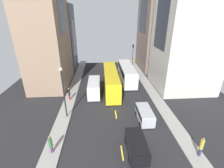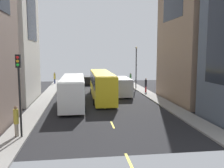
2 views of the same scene
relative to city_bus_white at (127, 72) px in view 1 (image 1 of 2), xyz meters
name	(u,v)px [view 1 (image 1 of 2)]	position (x,y,z in m)	size (l,w,h in m)	color
ground_plane	(112,93)	(3.53, 5.72, -2.01)	(40.62, 40.62, 0.00)	black
sidewalk_west	(151,91)	(-3.83, 5.72, -1.93)	(1.89, 44.00, 0.15)	gray
sidewalk_east	(72,94)	(10.90, 5.72, -1.93)	(1.89, 44.00, 0.15)	gray
lane_stripe_0	(107,62)	(3.53, -15.28, -2.00)	(0.16, 2.00, 0.01)	yellow
lane_stripe_1	(109,69)	(3.53, -8.28, -2.00)	(0.16, 2.00, 0.01)	yellow
lane_stripe_2	(110,79)	(3.53, -1.28, -2.00)	(0.16, 2.00, 0.01)	yellow
lane_stripe_3	(112,93)	(3.53, 5.72, -2.00)	(0.16, 2.00, 0.01)	yellow
lane_stripe_4	(116,114)	(3.53, 12.72, -2.00)	(0.16, 2.00, 0.01)	yellow
lane_stripe_5	(122,153)	(3.53, 19.72, -2.00)	(0.16, 2.00, 0.01)	yellow
building_east_0	(59,38)	(15.80, -9.64, 5.81)	(7.60, 7.29, 15.63)	#4C5666
city_bus_white	(127,72)	(0.00, 0.00, 0.00)	(2.80, 11.15, 3.35)	silver
streetcar_yellow	(111,78)	(3.67, 3.88, 0.12)	(2.70, 13.35, 3.59)	yellow
delivery_van_white	(94,87)	(6.82, 6.04, -0.49)	(2.25, 6.09, 2.58)	white
car_black_0	(136,145)	(2.06, 19.68, -1.04)	(2.05, 4.09, 1.64)	black
car_silver_1	(145,114)	(-0.21, 14.33, -1.00)	(1.93, 4.02, 1.72)	#B7BABF
pedestrian_walking_far	(201,146)	(-4.19, 20.71, -0.67)	(0.37, 0.37, 2.23)	navy
pedestrian_crossing_near	(134,61)	(-3.66, -10.58, -0.69)	(0.36, 0.36, 2.19)	gray
pedestrian_waiting_curb	(51,144)	(10.81, 19.23, -0.77)	(0.38, 0.38, 2.07)	#593372
pedestrian_crossing_mid	(69,94)	(10.89, 8.06, -0.72)	(0.34, 0.34, 2.13)	maroon
traffic_light_near_corner	(133,51)	(-3.29, -10.79, 2.17)	(0.32, 0.44, 5.79)	black
streetlamp_near	(63,88)	(10.45, 12.91, 2.52)	(0.44, 0.44, 7.16)	black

